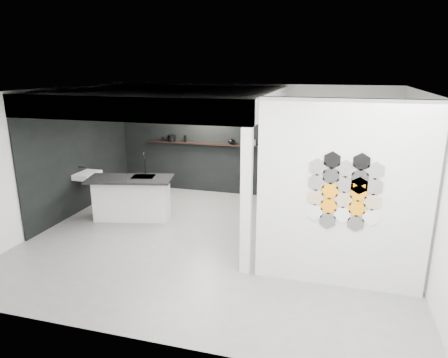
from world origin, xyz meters
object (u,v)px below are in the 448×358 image
at_px(partition_panel, 342,197).
at_px(glass_bowl, 254,144).
at_px(kettle, 231,141).
at_px(utensil_cup, 163,139).
at_px(bottle_dark, 185,139).
at_px(glass_vase, 254,143).
at_px(stockpot, 172,138).
at_px(wall_basin, 87,175).
at_px(kitchen_island, 132,197).

distance_m(partition_panel, glass_bowl, 4.39).
height_order(kettle, utensil_cup, kettle).
relative_size(partition_panel, bottle_dark, 16.56).
bearing_deg(glass_vase, stockpot, 180.00).
bearing_deg(utensil_cup, wall_basin, -114.77).
distance_m(kitchen_island, bottle_dark, 2.45).
xyz_separation_m(wall_basin, utensil_cup, (0.95, 2.07, 0.52)).
bearing_deg(glass_bowl, glass_vase, 0.00).
height_order(partition_panel, glass_vase, partition_panel).
xyz_separation_m(kettle, glass_bowl, (0.57, 0.00, -0.03)).
height_order(bottle_dark, utensil_cup, bottle_dark).
height_order(kettle, bottle_dark, bottle_dark).
relative_size(kitchen_island, glass_bowl, 15.80).
xyz_separation_m(kitchen_island, utensil_cup, (-0.23, 2.23, 0.88)).
bearing_deg(kitchen_island, kettle, 40.54).
bearing_deg(glass_bowl, bottle_dark, 180.00).
bearing_deg(wall_basin, kitchen_island, -8.05).
distance_m(glass_bowl, bottle_dark, 1.81).
bearing_deg(stockpot, bottle_dark, 0.00).
bearing_deg(kitchen_island, wall_basin, 158.74).
relative_size(kettle, glass_vase, 1.17).
relative_size(wall_basin, glass_bowl, 4.97).
height_order(stockpot, utensil_cup, stockpot).
xyz_separation_m(partition_panel, glass_vase, (-2.08, 3.87, -0.01)).
relative_size(kettle, bottle_dark, 0.99).
bearing_deg(glass_vase, partition_panel, -61.77).
distance_m(kitchen_island, glass_vase, 3.27).
relative_size(partition_panel, kitchen_island, 1.47).
distance_m(wall_basin, glass_vase, 4.01).
height_order(kitchen_island, kettle, kettle).
height_order(stockpot, glass_bowl, stockpot).
height_order(partition_panel, glass_bowl, partition_panel).
height_order(stockpot, glass_vase, stockpot).
bearing_deg(glass_vase, utensil_cup, 180.00).
bearing_deg(utensil_cup, kettle, 0.00).
height_order(stockpot, bottle_dark, bottle_dark).
xyz_separation_m(wall_basin, bottle_dark, (1.58, 2.07, 0.55)).
bearing_deg(kettle, utensil_cup, 173.05).
distance_m(partition_panel, stockpot, 5.75).
height_order(kitchen_island, glass_vase, glass_vase).
relative_size(bottle_dark, utensil_cup, 1.79).
height_order(glass_bowl, utensil_cup, utensil_cup).
distance_m(partition_panel, bottle_dark, 5.48).
relative_size(stockpot, bottle_dark, 1.17).
bearing_deg(utensil_cup, glass_bowl, 0.00).
xyz_separation_m(glass_vase, utensil_cup, (-2.44, 0.00, -0.02)).
relative_size(stockpot, utensil_cup, 2.08).
bearing_deg(stockpot, kettle, 0.00).
relative_size(wall_basin, bottle_dark, 3.55).
distance_m(kitchen_island, glass_bowl, 3.26).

